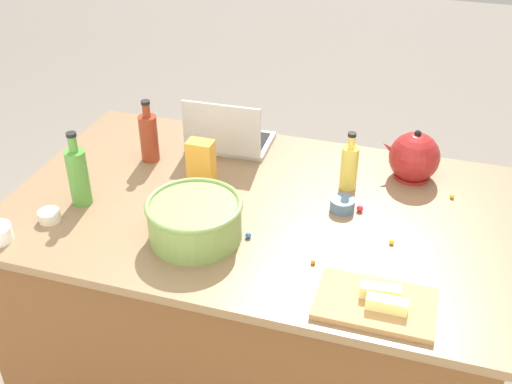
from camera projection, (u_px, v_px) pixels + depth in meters
The scene contains 20 objects.
island_counter at pixel (256, 304), 2.37m from camera, with size 1.66×1.03×0.90m.
laptop at pixel (228, 137), 2.44m from camera, with size 0.32×0.24×0.22m.
mixing_bowl_large at pixel (195, 219), 1.94m from camera, with size 0.30×0.30×0.13m.
bottle_olive at pixel (78, 175), 2.09m from camera, with size 0.07×0.07×0.26m.
bottle_soy at pixel (149, 137), 2.34m from camera, with size 0.07×0.07×0.24m.
bottle_oil at pixel (349, 166), 2.18m from camera, with size 0.06×0.06×0.21m.
kettle at pixel (414, 157), 2.24m from camera, with size 0.21×0.18×0.20m.
cutting_board at pixel (375, 304), 1.71m from camera, with size 0.32×0.20×0.02m, color #AD7F4C.
butter_stick_left at pixel (380, 291), 1.71m from camera, with size 0.11×0.04×0.04m, color #F4E58C.
butter_stick_right at pixel (387, 304), 1.67m from camera, with size 0.11×0.04×0.04m, color #F4E58C.
ramekin_medium at pixel (49, 216), 2.05m from camera, with size 0.07×0.07×0.04m, color beige.
ramekin_wide at pixel (342, 205), 2.10m from camera, with size 0.08×0.08×0.04m, color slate.
candy_bag at pixel (201, 163), 2.20m from camera, with size 0.09×0.06×0.17m, color gold.
candy_0 at pixel (162, 212), 2.07m from camera, with size 0.02×0.02×0.02m, color yellow.
candy_1 at pixel (248, 235), 1.97m from camera, with size 0.02×0.02×0.02m, color blue.
candy_2 at pixel (226, 229), 2.00m from camera, with size 0.02×0.02×0.02m, color yellow.
candy_3 at pixel (392, 242), 1.94m from camera, with size 0.02×0.02×0.02m, color yellow.
candy_4 at pixel (313, 262), 1.86m from camera, with size 0.01×0.01×0.01m, color orange.
candy_5 at pixel (452, 196), 2.16m from camera, with size 0.02×0.02×0.02m, color yellow.
candy_6 at pixel (360, 209), 2.09m from camera, with size 0.02×0.02×0.02m, color red.
Camera 1 is at (-0.52, 1.69, 2.09)m, focal length 44.58 mm.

